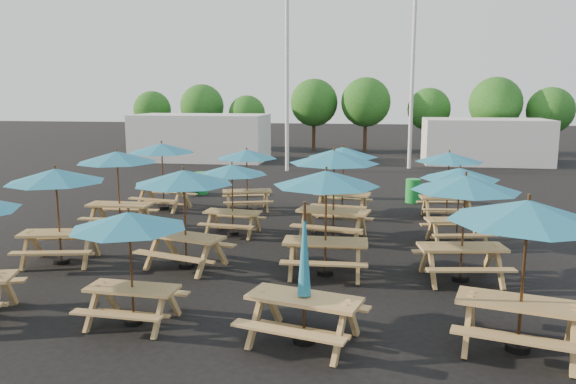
% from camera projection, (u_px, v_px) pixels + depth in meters
% --- Properties ---
extents(ground, '(120.00, 120.00, 0.00)m').
position_uv_depth(ground, '(280.00, 239.00, 16.07)').
color(ground, black).
rests_on(ground, ground).
extents(picnic_unit_1, '(2.76, 2.76, 2.37)m').
position_uv_depth(picnic_unit_1, '(56.00, 180.00, 13.42)').
color(picnic_unit_1, '#A47949').
rests_on(picnic_unit_1, ground).
extents(picnic_unit_2, '(2.45, 2.45, 2.43)m').
position_uv_depth(picnic_unit_2, '(117.00, 161.00, 16.78)').
color(picnic_unit_2, '#A47949').
rests_on(picnic_unit_2, ground).
extents(picnic_unit_3, '(2.76, 2.76, 2.39)m').
position_uv_depth(picnic_unit_3, '(162.00, 151.00, 19.79)').
color(picnic_unit_3, '#A47949').
rests_on(picnic_unit_3, ground).
extents(picnic_unit_4, '(2.17, 2.17, 2.10)m').
position_uv_depth(picnic_unit_4, '(129.00, 226.00, 9.86)').
color(picnic_unit_4, '#A47949').
rests_on(picnic_unit_4, ground).
extents(picnic_unit_5, '(2.91, 2.91, 2.38)m').
position_uv_depth(picnic_unit_5, '(184.00, 182.00, 13.09)').
color(picnic_unit_5, '#A47949').
rests_on(picnic_unit_5, ground).
extents(picnic_unit_6, '(2.26, 2.26, 2.11)m').
position_uv_depth(picnic_unit_6, '(232.00, 173.00, 16.23)').
color(picnic_unit_6, '#A47949').
rests_on(picnic_unit_6, ground).
extents(picnic_unit_7, '(2.69, 2.69, 2.19)m').
position_uv_depth(picnic_unit_7, '(247.00, 157.00, 19.56)').
color(picnic_unit_7, '#A47949').
rests_on(picnic_unit_7, ground).
extents(picnic_unit_8, '(2.24, 2.06, 2.41)m').
position_uv_depth(picnic_unit_8, '(304.00, 286.00, 9.25)').
color(picnic_unit_8, '#A47949').
rests_on(picnic_unit_8, ground).
extents(picnic_unit_9, '(2.49, 2.49, 2.44)m').
position_uv_depth(picnic_unit_9, '(326.00, 183.00, 12.54)').
color(picnic_unit_9, '#A47949').
rests_on(picnic_unit_9, ground).
extents(picnic_unit_10, '(2.96, 2.96, 2.57)m').
position_uv_depth(picnic_unit_10, '(334.00, 161.00, 15.63)').
color(picnic_unit_10, '#A47949').
rests_on(picnic_unit_10, ground).
extents(picnic_unit_11, '(2.61, 2.61, 2.36)m').
position_uv_depth(picnic_unit_11, '(343.00, 155.00, 18.72)').
color(picnic_unit_11, '#A47949').
rests_on(picnic_unit_11, ground).
extents(picnic_unit_12, '(3.01, 3.01, 2.52)m').
position_uv_depth(picnic_unit_12, '(527.00, 218.00, 8.75)').
color(picnic_unit_12, '#A47949').
rests_on(picnic_unit_12, ground).
extents(picnic_unit_13, '(2.69, 2.69, 2.39)m').
position_uv_depth(picnic_unit_13, '(465.00, 188.00, 12.14)').
color(picnic_unit_13, '#A47949').
rests_on(picnic_unit_13, ground).
extents(picnic_unit_14, '(2.48, 2.48, 2.15)m').
position_uv_depth(picnic_unit_14, '(460.00, 177.00, 15.14)').
color(picnic_unit_14, '#A47949').
rests_on(picnic_unit_14, ground).
extents(picnic_unit_15, '(2.40, 2.40, 2.23)m').
position_uv_depth(picnic_unit_15, '(449.00, 160.00, 18.28)').
color(picnic_unit_15, '#A47949').
rests_on(picnic_unit_15, ground).
extents(waste_bin_0, '(0.56, 0.56, 0.90)m').
position_uv_depth(waste_bin_0, '(188.00, 184.00, 22.75)').
color(waste_bin_0, gray).
rests_on(waste_bin_0, ground).
extents(waste_bin_1, '(0.56, 0.56, 0.90)m').
position_uv_depth(waste_bin_1, '(201.00, 183.00, 23.11)').
color(waste_bin_1, green).
rests_on(waste_bin_1, ground).
extents(waste_bin_2, '(0.56, 0.56, 0.90)m').
position_uv_depth(waste_bin_2, '(337.00, 187.00, 22.18)').
color(waste_bin_2, green).
rests_on(waste_bin_2, ground).
extents(waste_bin_3, '(0.56, 0.56, 0.90)m').
position_uv_depth(waste_bin_3, '(413.00, 191.00, 21.30)').
color(waste_bin_3, green).
rests_on(waste_bin_3, ground).
extents(mast_0, '(0.20, 0.20, 12.00)m').
position_uv_depth(mast_0, '(287.00, 56.00, 28.94)').
color(mast_0, silver).
rests_on(mast_0, ground).
extents(mast_1, '(0.20, 0.20, 12.00)m').
position_uv_depth(mast_1, '(413.00, 57.00, 29.90)').
color(mast_1, silver).
rests_on(mast_1, ground).
extents(event_tent_0, '(8.00, 4.00, 2.80)m').
position_uv_depth(event_tent_0, '(201.00, 137.00, 34.55)').
color(event_tent_0, silver).
rests_on(event_tent_0, ground).
extents(event_tent_1, '(7.00, 4.00, 2.60)m').
position_uv_depth(event_tent_1, '(485.00, 141.00, 32.96)').
color(event_tent_1, silver).
rests_on(event_tent_1, ground).
extents(tree_0, '(2.80, 2.80, 4.24)m').
position_uv_depth(tree_0, '(152.00, 110.00, 42.27)').
color(tree_0, '#382314').
rests_on(tree_0, ground).
extents(tree_1, '(3.11, 3.11, 4.72)m').
position_uv_depth(tree_1, '(202.00, 106.00, 40.25)').
color(tree_1, '#382314').
rests_on(tree_1, ground).
extents(tree_2, '(2.59, 2.59, 3.93)m').
position_uv_depth(tree_2, '(247.00, 114.00, 39.59)').
color(tree_2, '#382314').
rests_on(tree_2, ground).
extents(tree_3, '(3.36, 3.36, 5.09)m').
position_uv_depth(tree_3, '(314.00, 103.00, 39.78)').
color(tree_3, '#382314').
rests_on(tree_3, ground).
extents(tree_4, '(3.41, 3.41, 5.17)m').
position_uv_depth(tree_4, '(366.00, 102.00, 38.77)').
color(tree_4, '#382314').
rests_on(tree_4, ground).
extents(tree_5, '(2.94, 2.94, 4.45)m').
position_uv_depth(tree_5, '(429.00, 109.00, 38.61)').
color(tree_5, '#382314').
rests_on(tree_5, ground).
extents(tree_6, '(3.38, 3.38, 5.13)m').
position_uv_depth(tree_6, '(495.00, 103.00, 36.19)').
color(tree_6, '#382314').
rests_on(tree_6, ground).
extents(tree_7, '(2.95, 2.95, 4.48)m').
position_uv_depth(tree_7, '(550.00, 110.00, 35.78)').
color(tree_7, '#382314').
rests_on(tree_7, ground).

